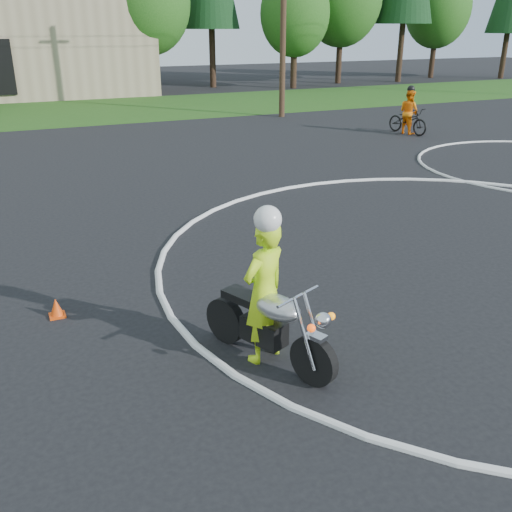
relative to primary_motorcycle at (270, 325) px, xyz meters
name	(u,v)px	position (x,y,z in m)	size (l,w,h in m)	color
grass_strip	(151,107)	(5.15, 25.71, -0.55)	(120.00, 10.00, 0.02)	#1E4714
course_markings	(500,222)	(7.32, 3.06, -0.56)	(19.05, 19.05, 0.12)	silver
primary_motorcycle	(270,325)	(0.00, 0.00, 0.00)	(1.06, 2.08, 1.16)	black
rider_primary_grp	(264,288)	(-0.02, 0.13, 0.48)	(0.84, 0.71, 2.15)	#BDF119
rider_second_grp	(408,117)	(12.75, 13.30, 0.12)	(1.01, 2.10, 1.94)	black
utility_poles	(284,2)	(10.15, 19.71, 4.63)	(41.60, 1.12, 10.00)	#473321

